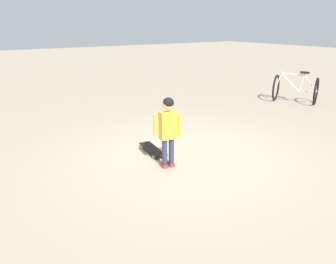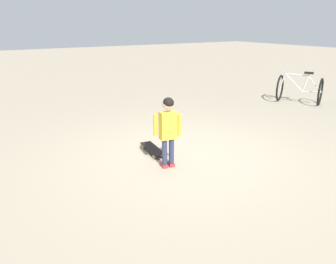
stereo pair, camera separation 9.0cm
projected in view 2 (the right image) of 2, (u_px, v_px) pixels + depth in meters
name	position (u px, v px, depth m)	size (l,w,h in m)	color
ground_plane	(189.00, 155.00, 5.40)	(50.00, 50.00, 0.00)	tan
child_person	(168.00, 125.00, 4.77)	(0.27, 0.34, 1.06)	#2D3351
skateboard	(153.00, 149.00, 5.51)	(0.71, 0.29, 0.07)	black
bicycle_near	(300.00, 89.00, 8.81)	(1.28, 1.12, 0.85)	black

